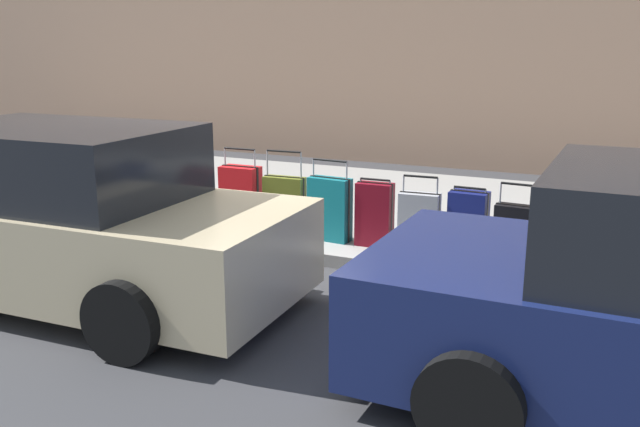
{
  "coord_description": "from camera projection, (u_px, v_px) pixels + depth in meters",
  "views": [
    {
      "loc": [
        -3.97,
        6.27,
        2.31
      ],
      "look_at": [
        -1.1,
        0.1,
        0.61
      ],
      "focal_mm": 38.1,
      "sensor_mm": 36.0,
      "label": 1
    }
  ],
  "objects": [
    {
      "name": "sidewalk_curb",
      "position": [
        326.0,
        203.0,
        9.88
      ],
      "size": [
        18.0,
        5.0,
        0.14
      ],
      "primitive_type": "cube",
      "color": "gray",
      "rests_on": "ground_plane"
    },
    {
      "name": "suitcase_navy_2",
      "position": [
        468.0,
        224.0,
        7.11
      ],
      "size": [
        0.4,
        0.26,
        0.74
      ],
      "color": "navy",
      "rests_on": "sidewalk_curb"
    },
    {
      "name": "suitcase_olive_6",
      "position": [
        284.0,
        205.0,
        7.92
      ],
      "size": [
        0.5,
        0.21,
        1.0
      ],
      "color": "#59601E",
      "rests_on": "sidewalk_curb"
    },
    {
      "name": "suitcase_maroon_4",
      "position": [
        374.0,
        214.0,
        7.45
      ],
      "size": [
        0.4,
        0.22,
        0.76
      ],
      "color": "maroon",
      "rests_on": "sidewalk_curb"
    },
    {
      "name": "fire_hydrant",
      "position": [
        186.0,
        187.0,
        8.5
      ],
      "size": [
        0.39,
        0.21,
        0.83
      ],
      "color": "red",
      "rests_on": "sidewalk_curb"
    },
    {
      "name": "suitcase_teal_5",
      "position": [
        330.0,
        209.0,
        7.67
      ],
      "size": [
        0.5,
        0.24,
        0.94
      ],
      "color": "#0F606B",
      "rests_on": "sidewalk_curb"
    },
    {
      "name": "parked_car_beige_1",
      "position": [
        59.0,
        218.0,
        6.25
      ],
      "size": [
        4.63,
        2.12,
        1.6
      ],
      "color": "tan",
      "rests_on": "ground_plane"
    },
    {
      "name": "suitcase_red_0",
      "position": [
        578.0,
        233.0,
        6.61
      ],
      "size": [
        0.46,
        0.29,
        1.07
      ],
      "color": "red",
      "rests_on": "sidewalk_curb"
    },
    {
      "name": "suitcase_silver_3",
      "position": [
        419.0,
        222.0,
        7.25
      ],
      "size": [
        0.44,
        0.23,
        0.84
      ],
      "color": "#9EA0A8",
      "rests_on": "sidewalk_curb"
    },
    {
      "name": "bollard_post",
      "position": [
        146.0,
        189.0,
        8.58
      ],
      "size": [
        0.16,
        0.16,
        0.78
      ],
      "primitive_type": "cylinder",
      "color": "brown",
      "rests_on": "sidewalk_curb"
    },
    {
      "name": "suitcase_red_7",
      "position": [
        241.0,
        198.0,
        8.12
      ],
      "size": [
        0.47,
        0.26,
        1.0
      ],
      "color": "red",
      "rests_on": "sidewalk_curb"
    },
    {
      "name": "suitcase_black_1",
      "position": [
        519.0,
        235.0,
        6.83
      ],
      "size": [
        0.49,
        0.23,
        0.84
      ],
      "color": "black",
      "rests_on": "sidewalk_curb"
    },
    {
      "name": "ground_plane",
      "position": [
        236.0,
        254.0,
        7.7
      ],
      "size": [
        40.0,
        40.0,
        0.0
      ],
      "primitive_type": "plane",
      "color": "#333335"
    }
  ]
}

